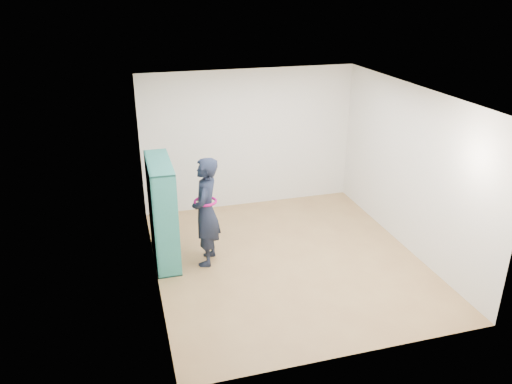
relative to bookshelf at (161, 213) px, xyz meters
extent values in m
plane|color=#956D44|center=(1.84, -0.57, -0.78)|extent=(4.50, 4.50, 0.00)
plane|color=white|center=(1.84, -0.57, 1.82)|extent=(4.50, 4.50, 0.00)
cube|color=silver|center=(-0.16, -0.57, 0.52)|extent=(0.02, 4.50, 2.60)
cube|color=silver|center=(3.84, -0.57, 0.52)|extent=(0.02, 4.50, 2.60)
cube|color=silver|center=(1.84, 1.68, 0.52)|extent=(4.00, 0.02, 2.60)
cube|color=silver|center=(1.84, -2.82, 0.52)|extent=(4.00, 0.02, 2.60)
cube|color=teal|center=(0.03, -0.58, 0.02)|extent=(0.35, 0.03, 1.60)
cube|color=teal|center=(0.03, 0.60, 0.02)|extent=(0.35, 0.03, 1.60)
cube|color=teal|center=(0.03, 0.01, -0.77)|extent=(0.35, 1.20, 0.03)
cube|color=teal|center=(0.03, 0.01, 0.81)|extent=(0.35, 1.20, 0.03)
cube|color=teal|center=(-0.13, 0.01, 0.02)|extent=(0.03, 1.20, 1.60)
cube|color=teal|center=(0.03, -0.18, 0.02)|extent=(0.33, 0.03, 1.55)
cube|color=teal|center=(0.03, 0.20, 0.02)|extent=(0.33, 0.03, 1.55)
cube|color=teal|center=(0.03, 0.01, -0.37)|extent=(0.33, 1.15, 0.03)
cube|color=teal|center=(0.03, 0.01, 0.02)|extent=(0.33, 1.15, 0.03)
cube|color=teal|center=(0.03, 0.01, 0.41)|extent=(0.33, 1.15, 0.03)
cube|color=beige|center=(0.05, -0.38, -0.70)|extent=(0.22, 0.14, 0.08)
cube|color=black|center=(0.06, -0.43, -0.23)|extent=(0.18, 0.16, 0.24)
cube|color=maroon|center=(0.06, -0.43, 0.15)|extent=(0.18, 0.16, 0.23)
cube|color=silver|center=(0.05, -0.38, 0.46)|extent=(0.22, 0.14, 0.08)
cube|color=navy|center=(0.06, -0.05, -0.63)|extent=(0.18, 0.16, 0.23)
cube|color=brown|center=(0.06, -0.05, -0.24)|extent=(0.18, 0.16, 0.23)
cube|color=#BFB28C|center=(0.05, 0.00, 0.07)|extent=(0.22, 0.14, 0.08)
cube|color=#26594C|center=(0.06, -0.05, 0.54)|extent=(0.18, 0.16, 0.25)
cube|color=beige|center=(0.06, 0.33, -0.62)|extent=(0.18, 0.16, 0.24)
cube|color=black|center=(0.05, 0.39, -0.33)|extent=(0.22, 0.14, 0.06)
cube|color=maroon|center=(0.06, 0.33, 0.17)|extent=(0.18, 0.16, 0.27)
cube|color=silver|center=(0.06, 0.33, 0.53)|extent=(0.18, 0.16, 0.22)
imported|color=black|center=(0.64, -0.28, 0.07)|extent=(0.60, 0.72, 1.69)
torus|color=#B20D6C|center=(0.64, -0.28, 0.24)|extent=(0.45, 0.45, 0.04)
cube|color=silver|center=(0.55, -0.14, 0.18)|extent=(0.03, 0.10, 0.13)
cube|color=black|center=(0.55, -0.14, 0.18)|extent=(0.03, 0.10, 0.13)
camera|label=1|loc=(-0.46, -6.95, 3.23)|focal=35.00mm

